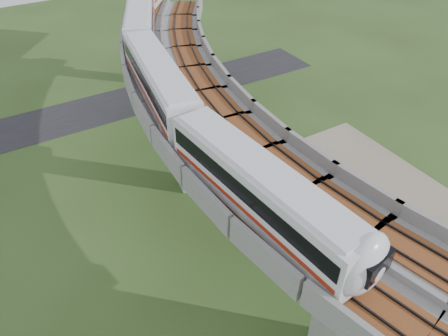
{
  "coord_description": "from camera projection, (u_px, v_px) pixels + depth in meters",
  "views": [
    {
      "loc": [
        -13.65,
        -20.71,
        28.77
      ],
      "look_at": [
        0.39,
        2.72,
        7.5
      ],
      "focal_mm": 35.0,
      "sensor_mm": 36.0,
      "label": 1
    }
  ],
  "objects": [
    {
      "name": "ground",
      "position": [
        236.0,
        255.0,
        37.23
      ],
      "size": [
        160.0,
        160.0,
        0.0
      ],
      "primitive_type": "plane",
      "color": "#31471C",
      "rests_on": "ground"
    },
    {
      "name": "dirt_lot",
      "position": [
        372.0,
        211.0,
        41.54
      ],
      "size": [
        18.0,
        26.0,
        0.04
      ],
      "primitive_type": "cube",
      "color": "#7E705C",
      "rests_on": "ground"
    },
    {
      "name": "asphalt_road",
      "position": [
        115.0,
        105.0,
        57.52
      ],
      "size": [
        60.0,
        8.0,
        0.03
      ],
      "primitive_type": "cube",
      "color": "#232326",
      "rests_on": "ground"
    },
    {
      "name": "viaduct",
      "position": [
        281.0,
        156.0,
        33.23
      ],
      "size": [
        19.58,
        73.98,
        11.4
      ],
      "color": "#99968E",
      "rests_on": "ground"
    },
    {
      "name": "metro_train",
      "position": [
        171.0,
        46.0,
        41.79
      ],
      "size": [
        20.79,
        58.92,
        3.64
      ],
      "color": "silver",
      "rests_on": "ground"
    },
    {
      "name": "fence",
      "position": [
        325.0,
        209.0,
        40.73
      ],
      "size": [
        3.87,
        38.73,
        1.5
      ],
      "color": "#2D382D",
      "rests_on": "ground"
    },
    {
      "name": "tree_0",
      "position": [
        215.0,
        87.0,
        56.55
      ],
      "size": [
        2.72,
        2.72,
        3.44
      ],
      "color": "#382314",
      "rests_on": "ground"
    },
    {
      "name": "tree_1",
      "position": [
        237.0,
        133.0,
        48.01
      ],
      "size": [
        2.91,
        2.91,
        3.56
      ],
      "color": "#382314",
      "rests_on": "ground"
    },
    {
      "name": "tree_2",
      "position": [
        277.0,
        201.0,
        39.94
      ],
      "size": [
        2.1,
        2.1,
        2.74
      ],
      "color": "#382314",
      "rests_on": "ground"
    },
    {
      "name": "tree_3",
      "position": [
        353.0,
        255.0,
        34.84
      ],
      "size": [
        2.98,
        2.98,
        3.13
      ],
      "color": "#382314",
      "rests_on": "ground"
    },
    {
      "name": "car_white",
      "position": [
        426.0,
        282.0,
        34.31
      ],
      "size": [
        2.12,
        3.5,
        1.12
      ],
      "primitive_type": "imported",
      "rotation": [
        0.0,
        0.0,
        0.26
      ],
      "color": "white",
      "rests_on": "dirt_lot"
    },
    {
      "name": "car_red",
      "position": [
        414.0,
        225.0,
        39.28
      ],
      "size": [
        3.25,
        2.58,
        1.03
      ],
      "primitive_type": "imported",
      "rotation": [
        0.0,
        0.0,
        -1.02
      ],
      "color": "#96280D",
      "rests_on": "dirt_lot"
    },
    {
      "name": "car_dark",
      "position": [
        279.0,
        167.0,
        45.99
      ],
      "size": [
        4.12,
        2.73,
        1.11
      ],
      "primitive_type": "imported",
      "rotation": [
        0.0,
        0.0,
        1.91
      ],
      "color": "black",
      "rests_on": "dirt_lot"
    }
  ]
}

